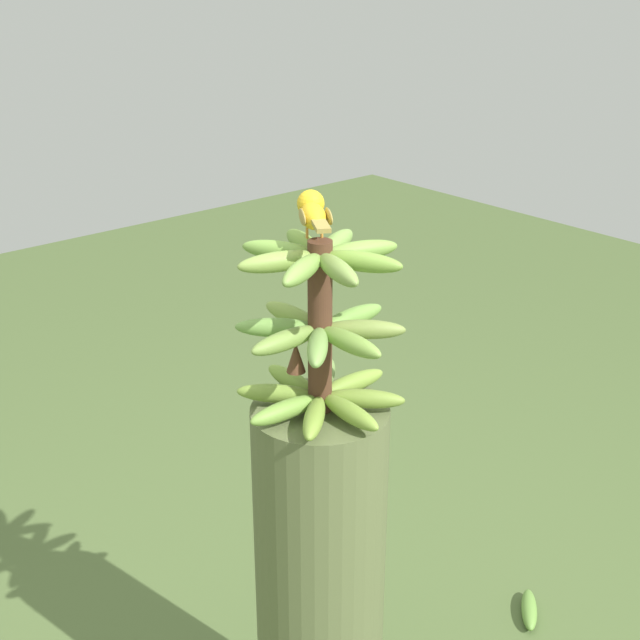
% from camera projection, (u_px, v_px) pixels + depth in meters
% --- Properties ---
extents(banana_tree, '(0.27, 0.27, 0.91)m').
position_uv_depth(banana_tree, '(320.00, 601.00, 1.81)').
color(banana_tree, '#5B663D').
rests_on(banana_tree, ground).
extents(banana_bunch, '(0.32, 0.32, 0.33)m').
position_uv_depth(banana_bunch, '(320.00, 329.00, 1.57)').
color(banana_bunch, '#4C2D1E').
rests_on(banana_bunch, banana_tree).
extents(perched_bird, '(0.11, 0.17, 0.08)m').
position_uv_depth(perched_bird, '(313.00, 211.00, 1.51)').
color(perched_bird, '#C68933').
rests_on(perched_bird, banana_bunch).
extents(fallen_banana, '(0.15, 0.14, 0.04)m').
position_uv_depth(fallen_banana, '(529.00, 610.00, 2.41)').
color(fallen_banana, olive).
rests_on(fallen_banana, ground).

